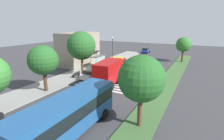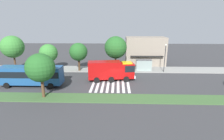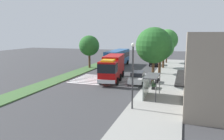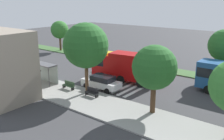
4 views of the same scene
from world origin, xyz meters
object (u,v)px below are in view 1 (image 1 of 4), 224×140
sidewalk_tree_center (43,60)px  transit_bus (68,114)px  bench_west_of_shelter (76,74)px  bus_stop_shelter (99,59)px  sidewalk_tree_east (81,46)px  fire_truck (111,70)px  median_tree_far_west (141,79)px  parked_car_mid (92,74)px  street_lamp (112,48)px  parked_car_east (146,50)px  median_tree_west (183,45)px  bench_near_shelter (88,70)px

sidewalk_tree_center → transit_bus: bearing=-123.1°
bench_west_of_shelter → sidewalk_tree_center: sidewalk_tree_center is taller
bus_stop_shelter → sidewalk_tree_east: bearing=-175.9°
fire_truck → sidewalk_tree_center: sidewalk_tree_center is taller
fire_truck → transit_bus: (-13.96, -3.39, -0.02)m
sidewalk_tree_center → median_tree_far_west: 14.45m
bus_stop_shelter → parked_car_mid: bearing=-158.5°
bus_stop_shelter → transit_bus: bearing=-154.5°
sidewalk_tree_east → bench_west_of_shelter: bearing=158.4°
street_lamp → sidewalk_tree_center: 19.13m
parked_car_east → street_lamp: (-19.52, 1.80, 2.90)m
fire_truck → median_tree_west: median_tree_west is taller
street_lamp → sidewalk_tree_center: size_ratio=0.97×
parked_car_mid → median_tree_far_west: (-10.16, -12.09, 3.74)m
bench_near_shelter → bench_west_of_shelter: bearing=180.0°
bench_near_shelter → bench_west_of_shelter: 3.66m
parked_car_mid → transit_bus: size_ratio=0.45×
bus_stop_shelter → sidewalk_tree_center: sidewalk_tree_center is taller
sidewalk_tree_center → sidewalk_tree_east: bearing=-0.0°
bench_near_shelter → sidewalk_tree_east: sidewalk_tree_east is taller
bench_near_shelter → street_lamp: 8.95m
bus_stop_shelter → bench_west_of_shelter: bearing=180.0°
bench_near_shelter → street_lamp: size_ratio=0.26×
bench_west_of_shelter → parked_car_mid: bearing=-71.5°
fire_truck → parked_car_east: size_ratio=2.06×
transit_bus → median_tree_far_west: median_tree_far_west is taller
fire_truck → median_tree_far_west: 13.03m
fire_truck → parked_car_mid: size_ratio=1.87×
bench_near_shelter → sidewalk_tree_center: sidewalk_tree_center is taller
transit_bus → sidewalk_tree_center: sidewalk_tree_center is taller
bus_stop_shelter → sidewalk_tree_east: size_ratio=0.45×
parked_car_mid → bench_west_of_shelter: parked_car_mid is taller
parked_car_east → fire_truck: bearing=-176.1°
bench_near_shelter → street_lamp: bearing=-6.0°
bench_west_of_shelter → sidewalk_tree_center: 8.11m
median_tree_west → sidewalk_tree_center: bearing=153.9°
parked_car_mid → street_lamp: (11.09, 1.80, 2.91)m
parked_car_east → median_tree_west: 15.72m
parked_car_east → sidewalk_tree_east: size_ratio=0.56×
sidewalk_tree_east → median_tree_far_west: (-10.45, -14.29, -0.87)m
transit_bus → sidewalk_tree_east: (14.54, 9.55, 3.40)m
parked_car_east → median_tree_west: median_tree_west is taller
median_tree_west → street_lamp: bearing=125.9°
street_lamp → median_tree_far_west: size_ratio=0.94×
fire_truck → bus_stop_shelter: 9.69m
fire_truck → parked_car_mid: bearing=78.3°
sidewalk_tree_east → median_tree_west: size_ratio=1.31×
street_lamp → sidewalk_tree_center: sidewalk_tree_center is taller
bench_west_of_shelter → sidewalk_tree_east: 5.04m
street_lamp → sidewalk_tree_center: bearing=178.8°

